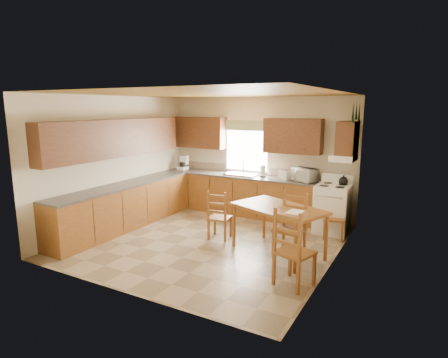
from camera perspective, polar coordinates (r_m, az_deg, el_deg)
The scene contains 35 objects.
floor at distance 7.11m, azimuth -2.26°, elevation -9.43°, with size 4.50×4.50×0.00m, color #947F5F.
ceiling at distance 6.67m, azimuth -2.43°, elevation 12.87°, with size 4.50×4.50×0.00m, color olive.
wall_left at distance 8.14m, azimuth -16.03°, elevation 2.58°, with size 4.50×4.50×0.00m, color beige.
wall_right at distance 5.93m, azimuth 16.59°, elevation -0.45°, with size 4.50×4.50×0.00m, color beige.
wall_back at distance 8.74m, azimuth 5.33°, elevation 3.51°, with size 4.50×4.50×0.00m, color beige.
wall_front at distance 5.01m, azimuth -15.79°, elevation -2.45°, with size 4.50×4.50×0.00m, color beige.
lower_cab_back at distance 8.79m, azimuth 2.20°, elevation -2.44°, with size 3.75×0.60×0.88m, color brown.
lower_cab_left at distance 8.01m, azimuth -14.91°, elevation -4.15°, with size 0.60×3.60×0.88m, color brown.
counter_back at distance 8.70m, azimuth 2.22°, elevation 0.51°, with size 3.75×0.63×0.04m, color #4C4642.
counter_left at distance 7.91m, azimuth -15.08°, elevation -0.93°, with size 0.63×3.60×0.04m, color #4C4642.
backsplash at distance 8.94m, azimuth 3.06°, elevation 1.50°, with size 3.75×0.01×0.18m, color #9F856E.
upper_cab_back_left at distance 9.27m, azimuth -3.89°, elevation 7.09°, with size 1.41×0.33×0.75m, color brown.
upper_cab_back_right at distance 8.23m, azimuth 10.47°, elevation 6.45°, with size 1.25×0.33×0.75m, color brown.
upper_cab_left at distance 7.87m, azimuth -16.14°, elevation 6.00°, with size 0.33×3.60×0.75m, color brown.
upper_cab_stove at distance 7.50m, azimuth 18.30°, elevation 6.00°, with size 0.33×0.62×0.62m, color brown.
range_hood at distance 7.55m, azimuth 17.76°, elevation 3.16°, with size 0.44×0.62×0.12m, color white.
window_frame at distance 8.81m, azimuth 3.48°, elevation 4.91°, with size 1.13×0.02×1.18m, color white.
window_pane at distance 8.81m, azimuth 3.46°, elevation 4.90°, with size 1.05×0.01×1.10m, color white.
window_valance at distance 8.75m, azimuth 3.43°, elevation 8.15°, with size 1.19×0.01×0.24m, color #3C5F2D.
sink_basin at distance 8.66m, azimuth 2.66°, elevation 0.73°, with size 0.75×0.45×0.04m, color silver.
pine_decal_a at distance 7.14m, azimuth 19.08°, elevation 9.59°, with size 0.22×0.22×0.36m, color #15431E.
pine_decal_b at distance 7.45m, azimuth 19.54°, elevation 9.91°, with size 0.22×0.22×0.36m, color #15431E.
pine_decal_c at distance 7.77m, azimuth 19.92°, elevation 9.61°, with size 0.22×0.22×0.36m, color #15431E.
stove at distance 7.76m, azimuth 16.18°, elevation -4.47°, with size 0.64×0.66×0.94m, color white.
coffeemaker at distance 9.45m, azimuth -6.30°, elevation 2.43°, with size 0.20×0.24×0.33m, color white.
paper_towel at distance 8.47m, azimuth 5.93°, elevation 1.22°, with size 0.11×0.11×0.26m, color white.
toaster at distance 8.22m, azimuth 9.21°, elevation 0.60°, with size 0.24×0.15×0.19m, color white.
microwave at distance 8.08m, azimuth 12.19°, elevation 0.60°, with size 0.46×0.33×0.28m, color white.
dining_table at distance 6.48m, azimuth 8.21°, elevation -7.75°, with size 1.53×0.88×0.82m, color brown.
chair_near_left at distance 7.12m, azimuth -0.64°, elevation -5.43°, with size 0.39×0.37×0.94m, color brown.
chair_near_right at distance 5.36m, azimuth 10.74°, elevation -10.21°, with size 0.47×0.45×1.12m, color brown.
chair_far_left at distance 6.33m, azimuth 9.96°, elevation -7.06°, with size 0.45×0.43×1.07m, color brown.
chair_far_right at distance 7.41m, azimuth 16.41°, elevation -5.31°, with size 0.38×0.37×0.91m, color brown.
table_paper at distance 6.10m, azimuth 10.74°, elevation -4.95°, with size 0.23×0.30×0.00m, color white.
table_card at distance 6.42m, azimuth 8.40°, elevation -3.55°, with size 0.09×0.02×0.12m, color white.
Camera 1 is at (3.46, -5.70, 2.48)m, focal length 30.00 mm.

